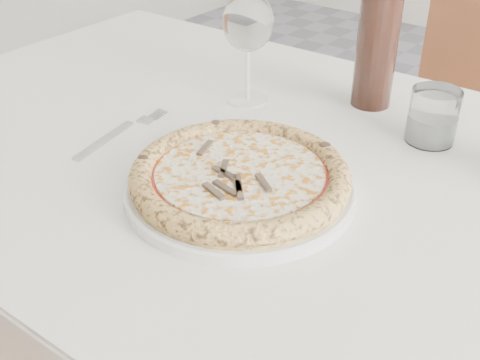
{
  "coord_description": "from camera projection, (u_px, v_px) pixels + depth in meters",
  "views": [
    {
      "loc": [
        0.17,
        -0.64,
        1.18
      ],
      "look_at": [
        -0.23,
        -0.13,
        0.78
      ],
      "focal_mm": 45.0,
      "sensor_mm": 36.0,
      "label": 1
    }
  ],
  "objects": [
    {
      "name": "dining_table",
      "position": [
        282.0,
        217.0,
        0.89
      ],
      "size": [
        1.4,
        0.85,
        0.76
      ],
      "color": "brown",
      "rests_on": "floor"
    },
    {
      "name": "plate",
      "position": [
        240.0,
        187.0,
        0.77
      ],
      "size": [
        0.3,
        0.3,
        0.02
      ],
      "color": "white",
      "rests_on": "dining_table"
    },
    {
      "name": "pizza",
      "position": [
        240.0,
        176.0,
        0.76
      ],
      "size": [
        0.28,
        0.28,
        0.03
      ],
      "color": "gold",
      "rests_on": "plate"
    },
    {
      "name": "fork",
      "position": [
        118.0,
        133.0,
        0.91
      ],
      "size": [
        0.04,
        0.19,
        0.0
      ],
      "color": "#ACACAE",
      "rests_on": "dining_table"
    },
    {
      "name": "wine_glass",
      "position": [
        248.0,
        25.0,
        0.94
      ],
      "size": [
        0.08,
        0.08,
        0.18
      ],
      "color": "silver",
      "rests_on": "dining_table"
    },
    {
      "name": "tumbler",
      "position": [
        432.0,
        120.0,
        0.87
      ],
      "size": [
        0.07,
        0.07,
        0.08
      ],
      "color": "white",
      "rests_on": "dining_table"
    },
    {
      "name": "wine_bottle",
      "position": [
        378.0,
        38.0,
        0.94
      ],
      "size": [
        0.06,
        0.06,
        0.26
      ],
      "color": "black",
      "rests_on": "dining_table"
    }
  ]
}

